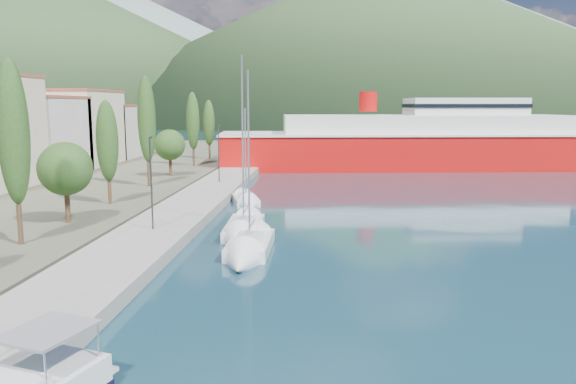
{
  "coord_description": "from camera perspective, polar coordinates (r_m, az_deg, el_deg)",
  "views": [
    {
      "loc": [
        2.36,
        -20.64,
        8.87
      ],
      "look_at": [
        0.0,
        14.0,
        3.5
      ],
      "focal_mm": 35.0,
      "sensor_mm": 36.0,
      "label": 1
    }
  ],
  "objects": [
    {
      "name": "quay",
      "position": [
        48.75,
        -9.64,
        -1.34
      ],
      "size": [
        5.0,
        88.0,
        0.8
      ],
      "primitive_type": "cube",
      "color": "gray",
      "rests_on": "ground"
    },
    {
      "name": "ground",
      "position": [
        140.94,
        2.94,
        5.17
      ],
      "size": [
        1400.0,
        1400.0,
        0.0
      ],
      "primitive_type": "plane",
      "color": "#163745"
    },
    {
      "name": "sailboat_mid",
      "position": [
        37.43,
        -4.81,
        -4.45
      ],
      "size": [
        2.78,
        9.23,
        13.16
      ],
      "color": "silver",
      "rests_on": "ground"
    },
    {
      "name": "hills_far",
      "position": [
        657.31,
        16.36,
        14.43
      ],
      "size": [
        1480.0,
        900.0,
        180.0
      ],
      "color": "slate",
      "rests_on": "ground"
    },
    {
      "name": "hills_near",
      "position": [
        406.62,
        18.04,
        14.06
      ],
      "size": [
        1010.0,
        520.0,
        115.0
      ],
      "color": "#314A28",
      "rests_on": "ground"
    },
    {
      "name": "sailboat_far",
      "position": [
        49.86,
        -4.1,
        -1.16
      ],
      "size": [
        3.69,
        6.74,
        9.45
      ],
      "color": "silver",
      "rests_on": "ground"
    },
    {
      "name": "lamp_posts",
      "position": [
        37.67,
        -13.69,
        1.24
      ],
      "size": [
        0.15,
        46.7,
        6.06
      ],
      "color": "#2D2D33",
      "rests_on": "quay"
    },
    {
      "name": "sailboat_near",
      "position": [
        32.83,
        -4.3,
        -6.33
      ],
      "size": [
        2.46,
        8.27,
        11.88
      ],
      "color": "silver",
      "rests_on": "ground"
    },
    {
      "name": "tree_row",
      "position": [
        54.84,
        -15.42,
        5.22
      ],
      "size": [
        3.73,
        65.05,
        11.14
      ],
      "color": "#47301E",
      "rests_on": "land_strip"
    },
    {
      "name": "ferry",
      "position": [
        82.47,
        13.62,
        4.78
      ],
      "size": [
        58.07,
        17.8,
        11.35
      ],
      "color": "red",
      "rests_on": "ground"
    },
    {
      "name": "town_buildings",
      "position": [
        67.11,
        -27.02,
        5.02
      ],
      "size": [
        9.2,
        69.2,
        11.3
      ],
      "color": "beige",
      "rests_on": "land_strip"
    }
  ]
}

